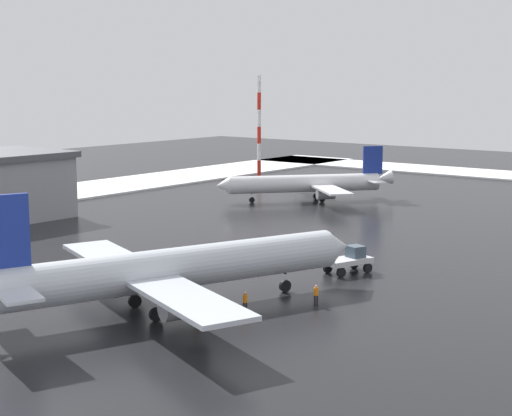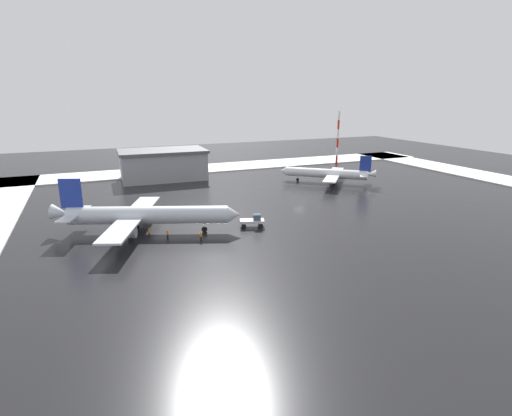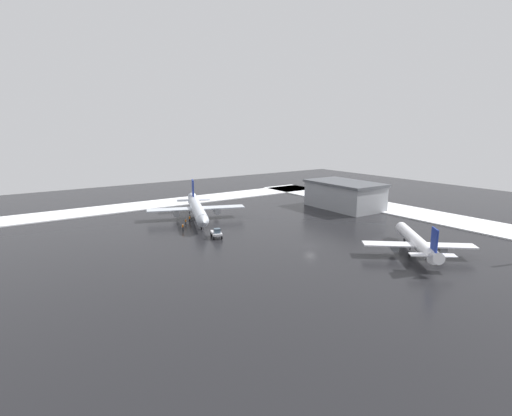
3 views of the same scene
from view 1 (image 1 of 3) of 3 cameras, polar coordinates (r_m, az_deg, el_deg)
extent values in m
plane|color=black|center=(97.16, 5.12, -1.45)|extent=(240.00, 240.00, 0.00)
cube|color=white|center=(130.82, -13.58, 1.12)|extent=(152.00, 16.00, 0.31)
cylinder|color=silver|center=(62.09, -5.68, -4.35)|extent=(27.89, 13.42, 3.25)
cone|color=silver|center=(69.87, 5.91, -2.84)|extent=(3.26, 3.71, 3.09)
cube|color=silver|center=(68.17, -10.67, -3.50)|extent=(8.42, 13.10, 0.34)
cylinder|color=gray|center=(66.80, -9.69, -4.57)|extent=(3.72, 2.96, 1.91)
cube|color=silver|center=(54.12, -4.91, -6.68)|extent=(8.42, 13.10, 0.34)
cylinder|color=gray|center=(56.24, -5.31, -7.09)|extent=(3.72, 2.96, 1.91)
cube|color=navy|center=(57.04, -18.02, -1.74)|extent=(3.69, 1.71, 5.35)
cube|color=silver|center=(55.16, -16.97, -6.03)|extent=(3.98, 5.18, 0.23)
cylinder|color=black|center=(67.15, 2.14, -4.54)|extent=(0.23, 0.23, 0.67)
cylinder|color=black|center=(67.49, 2.13, -5.68)|extent=(1.10, 0.69, 1.05)
cylinder|color=black|center=(63.22, -8.84, -5.51)|extent=(0.23, 0.23, 0.67)
cylinder|color=black|center=(63.58, -8.81, -6.72)|extent=(1.10, 0.69, 1.05)
cylinder|color=black|center=(59.46, -7.31, -6.42)|extent=(0.23, 0.23, 0.67)
cylinder|color=black|center=(59.85, -7.29, -7.69)|extent=(1.10, 0.69, 1.05)
cylinder|color=white|center=(118.50, 3.54, 1.80)|extent=(19.38, 16.95, 2.62)
cone|color=white|center=(115.86, -2.44, 1.64)|extent=(3.02, 3.10, 2.49)
cone|color=white|center=(122.37, 9.27, 2.14)|extent=(3.54, 3.48, 2.55)
cube|color=white|center=(113.16, 5.51, 1.31)|extent=(9.07, 9.85, 0.28)
cylinder|color=gray|center=(114.61, 5.09, 1.02)|extent=(3.00, 2.87, 1.54)
cube|color=white|center=(125.20, 3.80, 2.08)|extent=(9.07, 9.85, 0.28)
cylinder|color=gray|center=(123.72, 3.81, 1.63)|extent=(3.00, 2.87, 1.54)
cube|color=navy|center=(121.42, 8.49, 3.47)|extent=(2.54, 2.20, 4.32)
cube|color=white|center=(119.54, 8.76, 1.92)|extent=(3.92, 4.12, 0.19)
cube|color=white|center=(123.85, 8.02, 2.18)|extent=(3.92, 4.12, 0.19)
cylinder|color=black|center=(116.80, -0.31, 1.13)|extent=(0.19, 0.19, 0.54)
cylinder|color=black|center=(116.96, -0.31, 0.59)|extent=(0.82, 0.75, 0.85)
cylinder|color=black|center=(117.67, 4.84, 1.16)|extent=(0.19, 0.19, 0.54)
cylinder|color=black|center=(117.83, 4.83, 0.62)|extent=(0.82, 0.75, 0.85)
cylinder|color=black|center=(120.90, 4.38, 1.38)|extent=(0.19, 0.19, 0.54)
cylinder|color=black|center=(121.05, 4.37, 0.85)|extent=(0.82, 0.75, 0.85)
cube|color=silver|center=(74.45, 6.70, -3.84)|extent=(5.07, 3.57, 0.50)
cube|color=#3F5160|center=(74.85, 7.25, -3.15)|extent=(1.81, 1.87, 1.10)
cylinder|color=black|center=(76.35, 7.15, -4.06)|extent=(0.96, 0.59, 0.90)
cylinder|color=black|center=(74.89, 8.12, -4.34)|extent=(0.96, 0.59, 0.90)
cylinder|color=black|center=(74.37, 5.24, -4.38)|extent=(0.96, 0.59, 0.90)
cylinder|color=black|center=(72.87, 6.21, -4.68)|extent=(0.96, 0.59, 0.90)
cylinder|color=black|center=(60.98, -4.26, -7.42)|extent=(0.16, 0.16, 0.85)
cylinder|color=black|center=(61.14, -4.36, -7.38)|extent=(0.16, 0.16, 0.85)
cylinder|color=orange|center=(60.86, -4.32, -6.74)|extent=(0.36, 0.36, 0.62)
sphere|color=tan|center=(60.74, -4.32, -6.35)|extent=(0.24, 0.24, 0.24)
cylinder|color=black|center=(63.63, 4.47, -6.72)|extent=(0.16, 0.16, 0.85)
cylinder|color=black|center=(63.64, 4.29, -6.72)|extent=(0.16, 0.16, 0.85)
cylinder|color=orange|center=(63.44, 4.39, -6.08)|extent=(0.36, 0.36, 0.62)
sphere|color=tan|center=(63.33, 4.40, -5.70)|extent=(0.24, 0.24, 0.24)
cylinder|color=black|center=(61.48, -0.70, -7.26)|extent=(0.16, 0.16, 0.85)
cylinder|color=black|center=(61.47, -0.89, -7.26)|extent=(0.16, 0.16, 0.85)
cylinder|color=orange|center=(61.27, -0.80, -6.60)|extent=(0.36, 0.36, 0.62)
sphere|color=tan|center=(61.16, -0.80, -6.21)|extent=(0.24, 0.24, 0.24)
cylinder|color=red|center=(148.94, 0.22, 2.88)|extent=(0.70, 0.70, 3.19)
cylinder|color=white|center=(148.63, 0.23, 4.10)|extent=(0.70, 0.70, 3.19)
cylinder|color=red|center=(148.38, 0.23, 5.33)|extent=(0.70, 0.70, 3.19)
cylinder|color=white|center=(148.21, 0.23, 6.56)|extent=(0.70, 0.70, 3.19)
cylinder|color=red|center=(148.10, 0.23, 7.79)|extent=(0.70, 0.70, 3.19)
cylinder|color=white|center=(148.06, 0.23, 9.02)|extent=(0.70, 0.70, 3.19)
camera|label=2|loc=(45.80, 79.79, 9.84)|focal=28.00mm
camera|label=3|loc=(144.97, 42.04, 10.31)|focal=28.00mm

